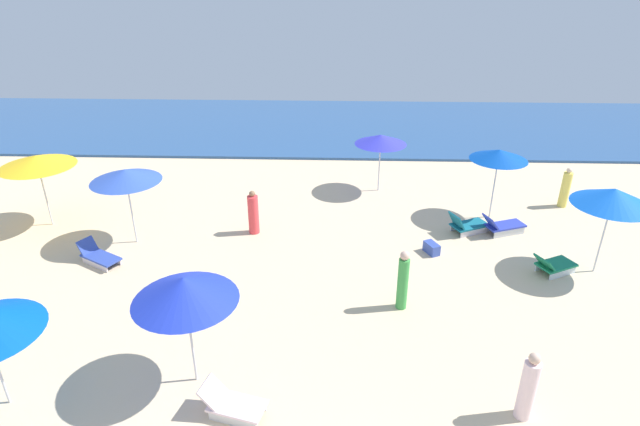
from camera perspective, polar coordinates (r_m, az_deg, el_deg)
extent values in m
cube|color=#2B5288|center=(29.88, -1.20, 9.64)|extent=(60.00, 11.06, 0.12)
cylinder|color=silver|center=(19.60, 18.58, 2.53)|extent=(0.05, 0.05, 2.23)
cone|color=#0945AE|center=(19.15, 19.13, 6.09)|extent=(2.00, 2.00, 0.37)
cube|color=silver|center=(18.51, 16.64, -2.03)|extent=(1.04, 0.52, 0.23)
cube|color=silver|center=(18.90, 15.59, -1.30)|extent=(1.04, 0.52, 0.23)
cube|color=#136577|center=(18.64, 16.17, -1.26)|extent=(1.42, 1.14, 0.06)
cube|color=#136577|center=(18.19, 14.83, -0.86)|extent=(0.57, 0.71, 0.55)
cube|color=silver|center=(18.83, 20.12, -2.05)|extent=(1.15, 0.46, 0.25)
cube|color=silver|center=(19.18, 19.22, -1.37)|extent=(1.15, 0.46, 0.25)
cube|color=#2D3CAE|center=(18.93, 19.74, -1.29)|extent=(1.47, 1.03, 0.06)
cube|color=#2D3CAE|center=(18.48, 18.30, -0.95)|extent=(0.57, 0.68, 0.49)
cylinder|color=silver|center=(17.38, 28.65, -2.52)|extent=(0.05, 0.05, 2.22)
cone|color=blue|center=(16.84, 29.63, 1.57)|extent=(2.24, 2.24, 0.50)
cube|color=silver|center=(17.10, 25.17, -6.03)|extent=(0.93, 0.48, 0.24)
cube|color=silver|center=(17.40, 23.85, -5.18)|extent=(0.93, 0.48, 0.24)
cube|color=#1B8356|center=(17.17, 24.59, -5.18)|extent=(1.30, 1.08, 0.06)
cube|color=#1B8356|center=(16.73, 23.51, -5.04)|extent=(0.62, 0.73, 0.42)
cylinder|color=silver|center=(11.85, -13.97, -13.57)|extent=(0.05, 0.05, 2.16)
cone|color=#1F36C0|center=(11.05, -14.72, -8.12)|extent=(2.22, 2.22, 0.55)
cube|color=silver|center=(11.41, -9.67, -21.66)|extent=(1.01, 0.30, 0.22)
cube|color=silver|center=(11.74, -8.46, -19.85)|extent=(1.01, 0.30, 0.22)
cube|color=silver|center=(11.47, -9.10, -20.26)|extent=(1.28, 0.91, 0.06)
cube|color=silver|center=(11.51, -11.68, -18.83)|extent=(0.58, 0.69, 0.45)
cylinder|color=silver|center=(17.97, -20.03, 0.08)|extent=(0.05, 0.05, 2.20)
cone|color=#3355BB|center=(17.47, -20.67, 3.92)|extent=(2.23, 2.23, 0.40)
cube|color=silver|center=(17.38, -23.57, -5.22)|extent=(1.02, 0.60, 0.20)
cube|color=silver|center=(17.61, -22.29, -4.55)|extent=(1.02, 0.60, 0.20)
cube|color=#3048A6|center=(17.43, -23.00, -4.51)|extent=(1.40, 1.14, 0.06)
cube|color=#3048A6|center=(17.77, -24.27, -3.34)|extent=(0.54, 0.63, 0.47)
cylinder|color=silver|center=(21.05, 6.54, 5.00)|extent=(0.05, 0.05, 1.99)
cone|color=#3336C8|center=(20.66, 6.71, 8.06)|extent=(2.05, 2.05, 0.38)
cylinder|color=silver|center=(20.43, -28.00, 1.67)|extent=(0.05, 0.05, 2.22)
cone|color=yellow|center=(20.00, -28.77, 5.05)|extent=(2.50, 2.50, 0.37)
cylinder|color=#F14348|center=(17.81, -7.35, -0.18)|extent=(0.43, 0.43, 1.37)
sphere|color=#90694B|center=(17.48, -7.49, 2.12)|extent=(0.21, 0.21, 0.21)
cylinder|color=#EAD65C|center=(21.69, 25.40, 2.34)|extent=(0.46, 0.46, 1.38)
sphere|color=beige|center=(21.43, 25.79, 4.24)|extent=(0.20, 0.20, 0.20)
cylinder|color=green|center=(14.05, 9.09, -7.71)|extent=(0.40, 0.40, 1.51)
sphere|color=beige|center=(13.60, 9.35, -4.67)|extent=(0.25, 0.25, 0.25)
cylinder|color=#F9D7DB|center=(11.77, 21.90, -17.65)|extent=(0.42, 0.42, 1.42)
sphere|color=beige|center=(11.25, 22.60, -14.60)|extent=(0.24, 0.24, 0.24)
cube|color=#354CA7|center=(17.04, 12.20, -3.81)|extent=(0.52, 0.63, 0.35)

